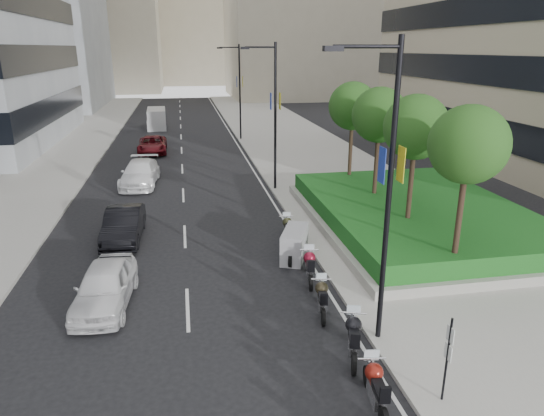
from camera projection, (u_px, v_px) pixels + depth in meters
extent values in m
plane|color=black|center=(245.00, 376.00, 13.44)|extent=(160.00, 160.00, 0.00)
cube|color=#9E9B93|center=(302.00, 150.00, 42.97)|extent=(10.00, 100.00, 0.15)
cube|color=#9E9B93|center=(51.00, 159.00, 39.34)|extent=(8.00, 100.00, 0.15)
cube|color=silver|center=(242.00, 153.00, 42.08)|extent=(0.12, 100.00, 0.01)
cube|color=silver|center=(182.00, 155.00, 41.18)|extent=(0.12, 100.00, 0.01)
cube|color=gray|center=(15.00, 2.00, 69.90)|extent=(22.00, 26.00, 30.00)
cube|color=#B7AD93|center=(92.00, 5.00, 98.31)|extent=(26.00, 24.00, 34.00)
cube|color=#B7AD93|center=(189.00, 4.00, 119.80)|extent=(30.00, 24.00, 38.00)
cube|color=gray|center=(416.00, 221.00, 24.39)|extent=(10.00, 14.00, 0.40)
cube|color=#144717|center=(417.00, 210.00, 24.20)|extent=(9.40, 13.40, 0.80)
cylinder|color=#332319|center=(459.00, 222.00, 17.84)|extent=(0.22, 0.22, 4.00)
sphere|color=#234615|center=(469.00, 145.00, 16.93)|extent=(2.80, 2.80, 2.80)
cylinder|color=#332319|center=(410.00, 192.00, 21.57)|extent=(0.22, 0.22, 4.00)
sphere|color=#234615|center=(416.00, 127.00, 20.66)|extent=(2.80, 2.80, 2.80)
cylinder|color=#332319|center=(376.00, 171.00, 25.30)|extent=(0.22, 0.22, 4.00)
sphere|color=#234615|center=(380.00, 115.00, 24.39)|extent=(2.80, 2.80, 2.80)
cylinder|color=#332319|center=(350.00, 155.00, 29.04)|extent=(0.22, 0.22, 4.00)
sphere|color=#234615|center=(353.00, 106.00, 28.13)|extent=(2.80, 2.80, 2.80)
cylinder|color=black|center=(388.00, 203.00, 13.70)|extent=(0.16, 0.16, 9.00)
cylinder|color=black|center=(367.00, 46.00, 12.22)|extent=(1.80, 0.10, 0.10)
cube|color=black|center=(333.00, 49.00, 12.08)|extent=(0.50, 0.22, 0.14)
cube|color=yellow|center=(401.00, 164.00, 13.40)|extent=(0.02, 0.45, 1.00)
cube|color=#1C339B|center=(382.00, 165.00, 13.30)|extent=(0.02, 0.45, 1.00)
cylinder|color=black|center=(275.00, 120.00, 29.57)|extent=(0.16, 0.16, 9.00)
cylinder|color=black|center=(260.00, 47.00, 28.09)|extent=(1.80, 0.10, 0.10)
cube|color=black|center=(245.00, 48.00, 27.95)|extent=(0.50, 0.22, 0.14)
cube|color=yellow|center=(280.00, 101.00, 29.27)|extent=(0.02, 0.45, 1.00)
cube|color=#1C339B|center=(271.00, 101.00, 29.17)|extent=(0.02, 0.45, 1.00)
cylinder|color=black|center=(240.00, 94.00, 46.37)|extent=(0.16, 0.16, 9.00)
cylinder|color=black|center=(229.00, 47.00, 44.89)|extent=(1.80, 0.10, 0.10)
cube|color=black|center=(220.00, 48.00, 44.75)|extent=(0.50, 0.22, 0.14)
cube|color=yellow|center=(243.00, 82.00, 46.07)|extent=(0.02, 0.45, 1.00)
cube|color=#1C339B|center=(237.00, 82.00, 45.97)|extent=(0.02, 0.45, 1.00)
cylinder|color=black|center=(447.00, 362.00, 12.01)|extent=(0.06, 0.06, 2.50)
cube|color=silver|center=(450.00, 335.00, 11.76)|extent=(0.02, 0.32, 0.42)
cube|color=silver|center=(448.00, 352.00, 11.91)|extent=(0.02, 0.32, 0.42)
cylinder|color=black|center=(368.00, 377.00, 12.93)|extent=(0.20, 0.63, 0.62)
cube|color=silver|center=(376.00, 393.00, 12.08)|extent=(0.40, 0.88, 0.42)
sphere|color=maroon|center=(374.00, 372.00, 12.27)|extent=(0.48, 0.48, 0.48)
cube|color=black|center=(380.00, 391.00, 11.69)|extent=(0.37, 0.78, 0.16)
cylinder|color=silver|center=(372.00, 358.00, 12.45)|extent=(0.74, 0.14, 0.05)
cylinder|color=black|center=(354.00, 364.00, 13.45)|extent=(0.31, 0.65, 0.64)
cylinder|color=black|center=(352.00, 331.00, 15.01)|extent=(0.31, 0.65, 0.64)
cube|color=silver|center=(353.00, 343.00, 14.13)|extent=(0.56, 0.93, 0.43)
sphere|color=black|center=(354.00, 325.00, 14.32)|extent=(0.49, 0.49, 0.49)
cube|color=black|center=(354.00, 339.00, 13.73)|extent=(0.51, 0.82, 0.16)
cylinder|color=silver|center=(354.00, 313.00, 14.51)|extent=(0.74, 0.28, 0.05)
cylinder|color=black|center=(323.00, 317.00, 15.83)|extent=(0.23, 0.60, 0.59)
cylinder|color=black|center=(320.00, 295.00, 17.27)|extent=(0.23, 0.60, 0.59)
cube|color=silver|center=(322.00, 302.00, 16.45)|extent=(0.44, 0.85, 0.40)
sphere|color=#2B2618|center=(322.00, 288.00, 16.64)|extent=(0.46, 0.46, 0.46)
cube|color=black|center=(323.00, 298.00, 16.09)|extent=(0.41, 0.75, 0.15)
cylinder|color=silver|center=(321.00, 279.00, 16.81)|extent=(0.70, 0.19, 0.05)
cylinder|color=black|center=(311.00, 283.00, 18.08)|extent=(0.24, 0.63, 0.62)
cylinder|color=black|center=(308.00, 265.00, 19.60)|extent=(0.24, 0.63, 0.62)
cube|color=silver|center=(310.00, 270.00, 18.74)|extent=(0.46, 0.89, 0.42)
sphere|color=maroon|center=(309.00, 258.00, 18.93)|extent=(0.48, 0.48, 0.48)
cube|color=black|center=(310.00, 266.00, 18.35)|extent=(0.42, 0.79, 0.16)
cylinder|color=silver|center=(309.00, 250.00, 19.12)|extent=(0.74, 0.19, 0.05)
cylinder|color=black|center=(291.00, 259.00, 20.09)|extent=(0.36, 0.65, 0.65)
cylinder|color=black|center=(297.00, 244.00, 21.64)|extent=(0.36, 0.65, 0.65)
cube|color=gray|center=(295.00, 244.00, 20.75)|extent=(1.65, 2.37, 1.31)
cylinder|color=black|center=(289.00, 240.00, 22.18)|extent=(0.18, 0.59, 0.58)
cylinder|color=black|center=(286.00, 229.00, 23.60)|extent=(0.18, 0.59, 0.58)
cube|color=silver|center=(288.00, 231.00, 22.80)|extent=(0.37, 0.82, 0.39)
sphere|color=#2E2F1A|center=(287.00, 222.00, 22.98)|extent=(0.45, 0.45, 0.45)
cube|color=black|center=(288.00, 228.00, 22.44)|extent=(0.34, 0.73, 0.15)
cylinder|color=silver|center=(287.00, 216.00, 23.15)|extent=(0.69, 0.13, 0.05)
imported|color=white|center=(105.00, 286.00, 16.92)|extent=(2.13, 4.55, 1.51)
imported|color=black|center=(124.00, 225.00, 22.81)|extent=(1.74, 4.61, 1.50)
imported|color=white|center=(140.00, 173.00, 31.98)|extent=(2.62, 5.58, 1.57)
imported|color=#610B13|center=(152.00, 145.00, 41.78)|extent=(2.42, 5.17, 1.43)
cube|color=#B9B9BB|center=(157.00, 119.00, 54.57)|extent=(2.13, 5.22, 2.17)
cube|color=#B9B9BB|center=(156.00, 126.00, 52.91)|extent=(2.00, 1.30, 1.13)
cylinder|color=black|center=(149.00, 128.00, 52.92)|extent=(0.26, 0.72, 0.72)
cylinder|color=black|center=(164.00, 127.00, 53.21)|extent=(0.26, 0.72, 0.72)
cylinder|color=black|center=(151.00, 123.00, 56.20)|extent=(0.26, 0.72, 0.72)
cylinder|color=black|center=(165.00, 123.00, 56.48)|extent=(0.26, 0.72, 0.72)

